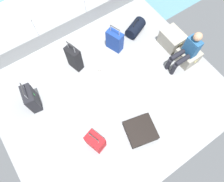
% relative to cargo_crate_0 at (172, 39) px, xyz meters
% --- Properties ---
extents(ground_plane, '(4.40, 5.20, 0.06)m').
position_rel_cargo_crate_0_xyz_m(ground_plane, '(0.30, -2.15, -0.24)').
color(ground_plane, '#939699').
extents(gunwale_port, '(0.06, 5.20, 0.45)m').
position_rel_cargo_crate_0_xyz_m(gunwale_port, '(-1.87, -2.15, 0.02)').
color(gunwale_port, '#939699').
rests_on(gunwale_port, ground_plane).
extents(railing_port, '(0.04, 4.20, 1.02)m').
position_rel_cargo_crate_0_xyz_m(railing_port, '(-1.87, -2.15, 0.57)').
color(railing_port, silver).
rests_on(railing_port, ground_plane).
extents(sea_wake, '(12.00, 12.00, 0.01)m').
position_rel_cargo_crate_0_xyz_m(sea_wake, '(-3.30, -2.15, -0.55)').
color(sea_wake, '#598C9E').
rests_on(sea_wake, ground_plane).
extents(cargo_crate_0, '(0.62, 0.47, 0.42)m').
position_rel_cargo_crate_0_xyz_m(cargo_crate_0, '(0.00, 0.00, 0.00)').
color(cargo_crate_0, '#9E9989').
rests_on(cargo_crate_0, ground_plane).
extents(cargo_crate_1, '(0.53, 0.48, 0.37)m').
position_rel_cargo_crate_0_xyz_m(cargo_crate_1, '(0.61, -0.01, -0.02)').
color(cargo_crate_1, '#9E9989').
rests_on(cargo_crate_1, ground_plane).
extents(passenger_seated, '(0.34, 0.66, 1.07)m').
position_rel_cargo_crate_0_xyz_m(passenger_seated, '(0.61, -0.19, 0.35)').
color(passenger_seated, '#26598C').
rests_on(passenger_seated, ground_plane).
extents(suitcase_0, '(0.48, 0.29, 0.85)m').
position_rel_cargo_crate_0_xyz_m(suitcase_0, '(-0.48, -3.75, 0.10)').
color(suitcase_0, black).
rests_on(suitcase_0, ground_plane).
extents(suitcase_1, '(0.40, 0.29, 0.91)m').
position_rel_cargo_crate_0_xyz_m(suitcase_1, '(-0.83, -2.44, 0.14)').
color(suitcase_1, black).
rests_on(suitcase_1, ground_plane).
extents(suitcase_2, '(0.47, 0.35, 0.77)m').
position_rel_cargo_crate_0_xyz_m(suitcase_2, '(-0.76, -1.30, 0.08)').
color(suitcase_2, navy).
rests_on(suitcase_2, ground_plane).
extents(suitcase_3, '(0.73, 0.74, 0.20)m').
position_rel_cargo_crate_0_xyz_m(suitcase_3, '(1.44, -2.13, -0.11)').
color(suitcase_3, black).
rests_on(suitcase_3, ground_plane).
extents(suitcase_4, '(0.43, 0.35, 0.76)m').
position_rel_cargo_crate_0_xyz_m(suitcase_4, '(1.12, -3.08, 0.07)').
color(suitcase_4, red).
rests_on(suitcase_4, ground_plane).
extents(duffel_bag, '(0.51, 0.65, 0.47)m').
position_rel_cargo_crate_0_xyz_m(duffel_bag, '(-0.86, -0.54, -0.04)').
color(duffel_bag, black).
rests_on(duffel_bag, ground_plane).
extents(paper_cup, '(0.08, 0.08, 0.10)m').
position_rel_cargo_crate_0_xyz_m(paper_cup, '(-0.39, -2.02, -0.16)').
color(paper_cup, white).
rests_on(paper_cup, ground_plane).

